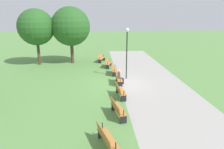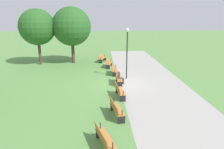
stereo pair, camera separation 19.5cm
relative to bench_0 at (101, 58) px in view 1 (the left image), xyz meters
The scene contains 13 objects.
ground_plane 8.39m from the bench_0, ahead, with size 120.00×120.00×0.00m, color #5B8C47.
path_paving 9.23m from the bench_0, 26.22° to the left, with size 31.56×5.39×0.01m, color #A39E99.
bench_0 is the anchor object (origin of this frame).
bench_1 2.80m from the bench_0, 14.66° to the left, with size 1.77×0.81×0.89m.
bench_2 5.59m from the bench_0, 11.73° to the left, with size 1.75×0.65×0.89m.
bench_3 8.37m from the bench_0, ahead, with size 1.71×0.47×0.89m.
bench_4 11.12m from the bench_0, ahead, with size 1.75×0.65×0.89m.
bench_5 13.85m from the bench_0, ahead, with size 1.77×0.81×0.89m.
bench_6 16.54m from the bench_0, ahead, with size 1.77×0.97×0.89m.
person_seated 8.41m from the bench_0, ahead, with size 0.32×0.52×1.20m.
tree_0 5.04m from the bench_0, 84.57° to the right, with size 4.37×4.37×6.40m.
tree_2 8.02m from the bench_0, 83.06° to the right, with size 3.95×3.95×6.15m.
lamp_post 7.64m from the bench_0, 17.28° to the left, with size 0.32×0.32×4.40m.
Camera 1 is at (15.52, -1.60, 5.37)m, focal length 32.13 mm.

